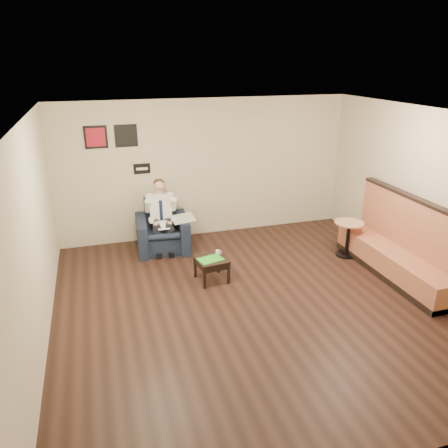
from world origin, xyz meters
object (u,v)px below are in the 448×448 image
object	(u,v)px
cafe_table	(347,239)
seated_man	(162,220)
banquette	(398,238)
armchair	(162,226)
side_table	(212,269)
green_folder	(210,259)
smartphone	(211,255)
coffee_mug	(218,252)

from	to	relation	value
cafe_table	seated_man	bearing A→B (deg)	160.51
seated_man	banquette	bearing A→B (deg)	-25.77
armchair	banquette	bearing A→B (deg)	-27.27
seated_man	side_table	xyz separation A→B (m)	(0.58, -1.39, -0.45)
green_folder	banquette	distance (m)	3.17
banquette	side_table	bearing A→B (deg)	167.11
armchair	banquette	xyz separation A→B (m)	(3.64, -2.22, 0.20)
banquette	cafe_table	size ratio (longest dim) A/B	3.94
side_table	green_folder	xyz separation A→B (m)	(-0.02, -0.02, 0.20)
armchair	banquette	size ratio (longest dim) A/B	0.37
seated_man	side_table	world-z (taller)	seated_man
armchair	banquette	world-z (taller)	banquette
side_table	smartphone	xyz separation A→B (m)	(0.03, 0.15, 0.20)
coffee_mug	seated_man	bearing A→B (deg)	119.82
smartphone	green_folder	bearing A→B (deg)	-103.96
banquette	seated_man	bearing A→B (deg)	150.13
green_folder	side_table	bearing A→B (deg)	40.87
armchair	side_table	xyz separation A→B (m)	(0.57, -1.52, -0.28)
side_table	banquette	bearing A→B (deg)	-12.89
seated_man	side_table	size ratio (longest dim) A/B	2.68
cafe_table	banquette	bearing A→B (deg)	-69.40
coffee_mug	cafe_table	world-z (taller)	cafe_table
side_table	smartphone	size ratio (longest dim) A/B	3.93
smartphone	cafe_table	size ratio (longest dim) A/B	0.18
armchair	cafe_table	bearing A→B (deg)	-17.33
seated_man	green_folder	distance (m)	1.54
seated_man	banquette	size ratio (longest dim) A/B	0.49
seated_man	coffee_mug	xyz separation A→B (m)	(0.73, -1.27, -0.21)
armchair	smartphone	size ratio (longest dim) A/B	7.94
coffee_mug	smartphone	bearing A→B (deg)	170.08
side_table	coffee_mug	size ratio (longest dim) A/B	5.79
banquette	green_folder	bearing A→B (deg)	167.57
green_folder	cafe_table	size ratio (longest dim) A/B	0.59
banquette	cafe_table	world-z (taller)	banquette
seated_man	smartphone	bearing A→B (deg)	-59.89
seated_man	banquette	distance (m)	4.20
seated_man	cafe_table	world-z (taller)	seated_man
seated_man	banquette	xyz separation A→B (m)	(3.65, -2.09, 0.03)
armchair	smartphone	distance (m)	1.50
smartphone	banquette	bearing A→B (deg)	-12.76
cafe_table	smartphone	bearing A→B (deg)	-178.29
coffee_mug	smartphone	xyz separation A→B (m)	(-0.12, 0.02, -0.04)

